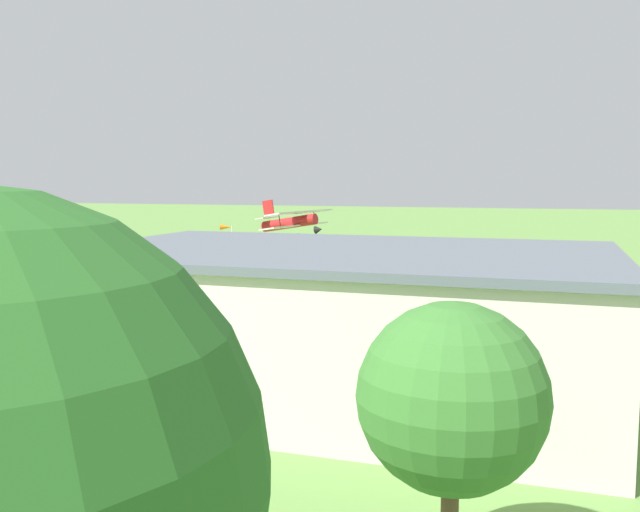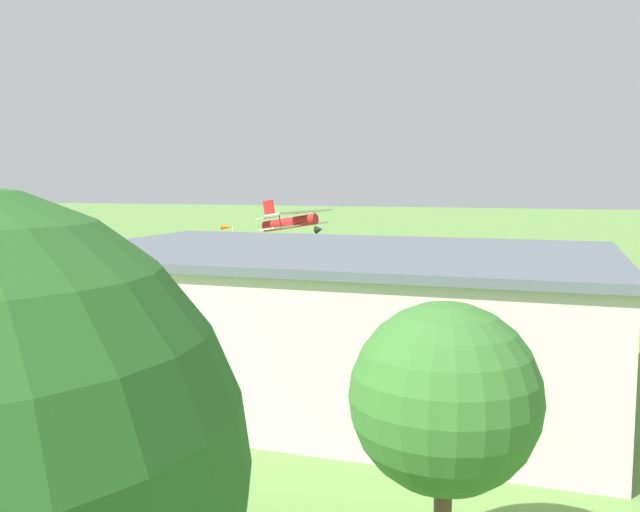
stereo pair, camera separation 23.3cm
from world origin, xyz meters
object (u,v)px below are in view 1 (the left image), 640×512
(hangar, at_px, (340,321))
(windsock, at_px, (227,230))
(biplane, at_px, (293,222))
(person_watching_takeoff, at_px, (351,311))
(person_near_hangar_door, at_px, (385,305))
(tree_by_windsock, at_px, (452,398))
(car_green, at_px, (572,329))
(car_orange, at_px, (260,313))
(car_red, at_px, (187,304))
(person_by_parked_cars, at_px, (506,318))

(hangar, height_order, windsock, hangar)
(biplane, distance_m, person_watching_takeoff, 16.30)
(person_near_hangar_door, bearing_deg, tree_by_windsock, 105.85)
(person_near_hangar_door, relative_size, person_watching_takeoff, 0.99)
(hangar, distance_m, biplane, 30.95)
(car_green, distance_m, tree_by_windsock, 29.90)
(person_watching_takeoff, bearing_deg, car_orange, 25.68)
(person_watching_takeoff, bearing_deg, tree_by_windsock, 110.32)
(hangar, height_order, car_red, hangar)
(car_green, relative_size, person_watching_takeoff, 2.67)
(car_red, bearing_deg, windsock, -71.46)
(car_green, distance_m, person_near_hangar_door, 13.55)
(car_red, xyz_separation_m, windsock, (7.13, -21.27, 3.94))
(car_orange, bearing_deg, car_red, -15.75)
(car_orange, relative_size, windsock, 0.88)
(car_green, height_order, tree_by_windsock, tree_by_windsock)
(hangar, distance_m, person_near_hangar_door, 18.97)
(person_watching_takeoff, height_order, person_by_parked_cars, person_by_parked_cars)
(person_near_hangar_door, bearing_deg, car_green, 161.83)
(biplane, bearing_deg, car_red, 75.28)
(hangar, bearing_deg, windsock, -56.61)
(car_green, xyz_separation_m, person_near_hangar_door, (12.88, -4.23, 0.02))
(biplane, distance_m, windsock, 13.41)
(car_red, xyz_separation_m, tree_by_windsock, (-23.88, 29.67, 4.17))
(biplane, distance_m, car_red, 14.73)
(biplane, bearing_deg, car_orange, 102.46)
(tree_by_windsock, xyz_separation_m, windsock, (31.01, -50.94, -0.24))
(hangar, height_order, tree_by_windsock, tree_by_windsock)
(tree_by_windsock, bearing_deg, person_watching_takeoff, -69.68)
(hangar, height_order, person_near_hangar_door, hangar)
(hangar, relative_size, windsock, 4.59)
(car_green, relative_size, windsock, 0.86)
(person_near_hangar_door, xyz_separation_m, tree_by_windsock, (-9.55, 33.65, 4.15))
(car_orange, distance_m, tree_by_windsock, 32.84)
(car_orange, bearing_deg, biplane, -77.54)
(person_near_hangar_door, xyz_separation_m, person_watching_takeoff, (1.75, 3.13, 0.01))
(hangar, distance_m, car_green, 18.12)
(tree_by_windsock, distance_m, windsock, 59.64)
(hangar, bearing_deg, person_watching_takeoff, -75.60)
(car_green, distance_m, windsock, 40.71)
(person_by_parked_cars, bearing_deg, car_green, 151.28)
(person_watching_takeoff, distance_m, tree_by_windsock, 32.81)
(hangar, xyz_separation_m, car_orange, (9.75, -12.76, -2.58))
(biplane, relative_size, car_red, 2.00)
(person_near_hangar_door, distance_m, tree_by_windsock, 35.22)
(hangar, relative_size, car_orange, 5.20)
(biplane, distance_m, car_orange, 16.44)
(person_by_parked_cars, height_order, windsock, windsock)
(hangar, relative_size, tree_by_windsock, 3.42)
(car_green, bearing_deg, car_red, -0.53)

